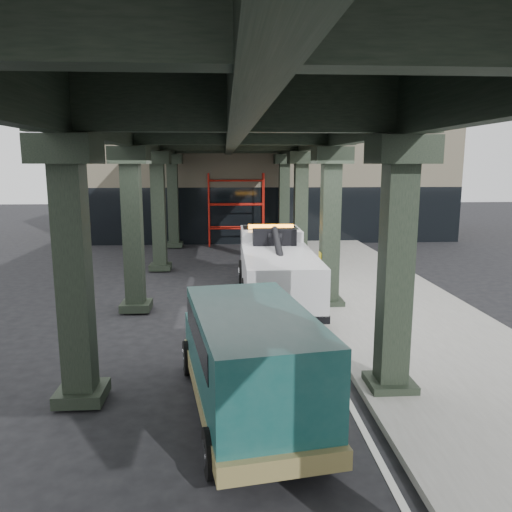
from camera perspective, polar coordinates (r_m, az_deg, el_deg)
name	(u,v)px	position (r m, az deg, el deg)	size (l,w,h in m)	color
ground	(249,330)	(13.85, -0.78, -8.47)	(90.00, 90.00, 0.00)	black
sidewalk	(387,304)	(16.54, 14.70, -5.38)	(5.00, 40.00, 0.15)	gray
lane_stripe	(300,308)	(15.91, 5.02, -5.96)	(0.12, 38.00, 0.01)	silver
viaduct	(232,131)	(15.12, -2.78, 14.12)	(7.40, 32.00, 6.40)	black
building	(264,172)	(33.19, 0.97, 9.63)	(22.00, 10.00, 8.00)	#C6B793
scaffolding	(236,208)	(27.84, -2.29, 5.55)	(3.08, 0.88, 4.00)	red
tow_truck	(275,265)	(16.47, 2.18, -1.04)	(2.35, 7.61, 2.48)	black
towed_van	(249,358)	(9.02, -0.78, -11.63)	(2.70, 5.29, 2.05)	#134643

